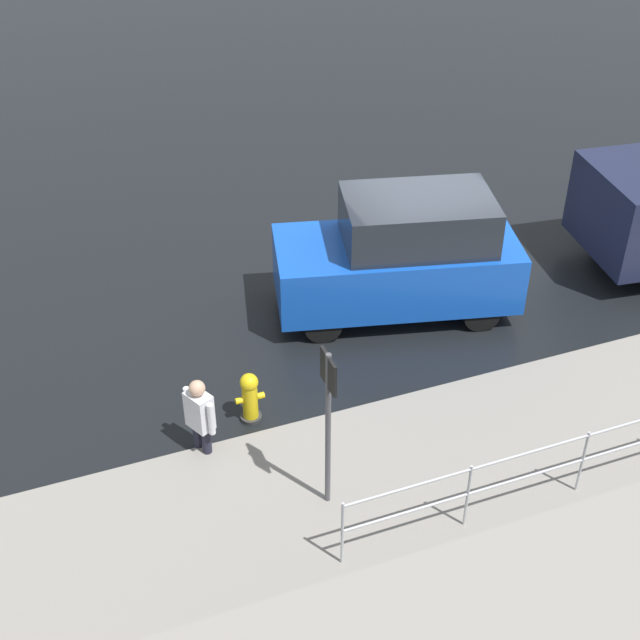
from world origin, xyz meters
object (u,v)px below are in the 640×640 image
object	(u,v)px
moving_hatchback	(402,256)
sign_post	(328,409)
fire_hydrant	(250,397)
pedestrian	(200,413)

from	to	relation	value
moving_hatchback	sign_post	world-z (taller)	sign_post
fire_hydrant	sign_post	distance (m)	2.25
fire_hydrant	sign_post	size ratio (longest dim) A/B	0.33
sign_post	pedestrian	bearing A→B (deg)	-49.69
pedestrian	sign_post	size ratio (longest dim) A/B	0.51
moving_hatchback	fire_hydrant	bearing A→B (deg)	29.29
moving_hatchback	sign_post	size ratio (longest dim) A/B	1.75
fire_hydrant	moving_hatchback	bearing A→B (deg)	-150.71
fire_hydrant	sign_post	xyz separation A→B (m)	(-0.45, 1.86, 1.18)
moving_hatchback	pedestrian	bearing A→B (deg)	28.57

